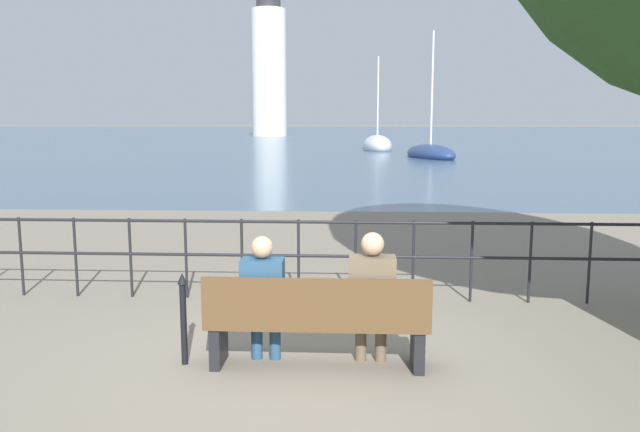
% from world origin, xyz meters
% --- Properties ---
extents(ground_plane, '(1000.00, 1000.00, 0.00)m').
position_xyz_m(ground_plane, '(0.00, 0.00, 0.00)').
color(ground_plane, gray).
extents(harbor_water, '(600.00, 300.00, 0.01)m').
position_xyz_m(harbor_water, '(0.00, 160.23, 0.00)').
color(harbor_water, '#47607A').
rests_on(harbor_water, ground_plane).
extents(park_bench, '(2.08, 0.45, 0.90)m').
position_xyz_m(park_bench, '(0.00, -0.07, 0.44)').
color(park_bench, brown).
rests_on(park_bench, ground_plane).
extents(seated_person_left, '(0.40, 0.35, 1.24)m').
position_xyz_m(seated_person_left, '(-0.51, 0.01, 0.68)').
color(seated_person_left, navy).
rests_on(seated_person_left, ground_plane).
extents(seated_person_right, '(0.43, 0.35, 1.29)m').
position_xyz_m(seated_person_right, '(0.51, 0.01, 0.71)').
color(seated_person_right, brown).
rests_on(seated_person_right, ground_plane).
extents(promenade_railing, '(11.07, 0.04, 1.05)m').
position_xyz_m(promenade_railing, '(-0.00, 2.22, 0.69)').
color(promenade_railing, black).
rests_on(promenade_railing, ground_plane).
extents(closed_umbrella, '(0.09, 0.09, 0.89)m').
position_xyz_m(closed_umbrella, '(-1.26, -0.02, 0.50)').
color(closed_umbrella, black).
rests_on(closed_umbrella, ground_plane).
extents(sailboat_0, '(3.76, 6.34, 8.30)m').
position_xyz_m(sailboat_0, '(5.29, 34.78, 0.28)').
color(sailboat_0, navy).
rests_on(sailboat_0, ground_plane).
extents(sailboat_2, '(2.77, 6.13, 7.98)m').
position_xyz_m(sailboat_2, '(2.29, 45.33, 0.38)').
color(sailboat_2, silver).
rests_on(sailboat_2, ground_plane).
extents(harbor_lighthouse, '(5.48, 5.48, 24.26)m').
position_xyz_m(harbor_lighthouse, '(-13.15, 95.69, 11.28)').
color(harbor_lighthouse, white).
rests_on(harbor_lighthouse, ground_plane).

